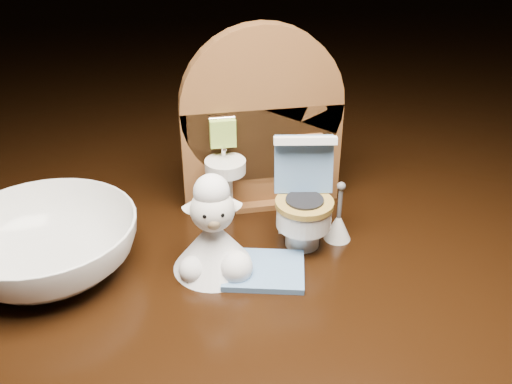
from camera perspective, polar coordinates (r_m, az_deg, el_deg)
backdrop_panel at (r=0.46m, az=0.52°, el=6.18°), size 0.13×0.05×0.15m
toy_toilet at (r=0.43m, az=4.71°, el=-1.17°), size 0.05×0.06×0.08m
bath_mat at (r=0.40m, az=0.79°, el=-7.82°), size 0.07×0.06×0.00m
toilet_brush at (r=0.44m, az=8.22°, el=-3.20°), size 0.02×0.02×0.05m
plush_lamb at (r=0.40m, az=-4.22°, el=-4.58°), size 0.06×0.06×0.08m
ceramic_bowl at (r=0.42m, az=-20.17°, el=-5.09°), size 0.16×0.16×0.04m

